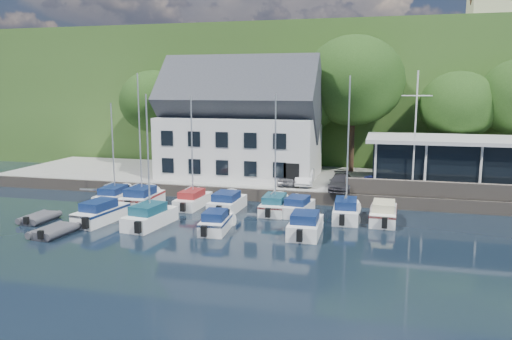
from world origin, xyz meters
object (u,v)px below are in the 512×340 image
object	(u,v)px
club_pavilion	(448,162)
boat_r1_2	(192,154)
car_silver	(288,177)
flagpole	(415,133)
boat_r1_5	(298,205)
boat_r2_0	(101,211)
car_white	(305,177)
boat_r2_2	(216,220)
car_blue	(374,182)
boat_r1_1	(140,146)
harbor_building	(241,129)
boat_r1_3	(227,201)
car_dgrey	(341,182)
dinghy_1	(54,230)
dinghy_0	(39,217)
boat_r2_3	(305,223)
boat_r1_0	(113,151)
boat_r2_1	(148,156)
boat_r1_4	(275,157)
boat_r1_7	(383,211)
boat_r1_6	(348,155)

from	to	relation	value
club_pavilion	boat_r1_2	xyz separation A→B (m)	(-19.42, -8.02, 1.08)
car_silver	flagpole	xyz separation A→B (m)	(10.10, -1.16, 4.09)
boat_r1_5	boat_r2_0	bearing A→B (deg)	-150.26
car_white	boat_r2_2	xyz separation A→B (m)	(-3.97, -11.77, -0.97)
car_white	car_blue	world-z (taller)	car_white
boat_r2_0	boat_r1_2	bearing A→B (deg)	58.95
boat_r1_1	harbor_building	bearing A→B (deg)	60.44
car_white	boat_r1_3	bearing A→B (deg)	-131.40
club_pavilion	car_dgrey	world-z (taller)	club_pavilion
car_dgrey	dinghy_1	distance (m)	21.62
car_blue	dinghy_0	xyz separation A→B (m)	(-22.33, -11.88, -1.26)
car_dgrey	boat_r2_3	size ratio (longest dim) A/B	0.79
flagpole	dinghy_0	bearing A→B (deg)	-155.79
dinghy_0	car_white	bearing A→B (deg)	39.18
club_pavilion	boat_r2_0	size ratio (longest dim) A/B	2.09
boat_r1_3	boat_r2_0	size ratio (longest dim) A/B	0.91
club_pavilion	boat_r1_5	distance (m)	14.09
car_silver	flagpole	size ratio (longest dim) A/B	0.39
boat_r1_0	boat_r1_3	xyz separation A→B (m)	(9.52, -0.18, -3.50)
boat_r1_1	dinghy_1	world-z (taller)	boat_r1_1
boat_r1_0	car_white	bearing A→B (deg)	20.89
car_blue	boat_r2_2	xyz separation A→B (m)	(-9.71, -11.00, -0.91)
car_dgrey	harbor_building	bearing A→B (deg)	157.11
flagpole	dinghy_1	bearing A→B (deg)	-147.88
car_silver	boat_r2_2	distance (m)	11.94
boat_r1_1	boat_r2_1	distance (m)	5.80
car_dgrey	boat_r1_4	world-z (taller)	boat_r1_4
boat_r1_0	boat_r1_7	bearing A→B (deg)	-4.11
boat_r1_5	boat_r2_2	distance (m)	7.07
boat_r1_3	boat_r1_2	bearing A→B (deg)	172.86
car_white	boat_r1_4	distance (m)	6.64
car_silver	boat_r1_1	bearing A→B (deg)	-149.73
boat_r1_1	boat_r1_4	world-z (taller)	boat_r1_1
car_blue	boat_r1_1	size ratio (longest dim) A/B	0.37
dinghy_0	harbor_building	bearing A→B (deg)	58.16
car_silver	boat_r1_7	world-z (taller)	car_silver
dinghy_0	dinghy_1	bearing A→B (deg)	-38.15
car_white	boat_r1_6	world-z (taller)	boat_r1_6
car_white	boat_r1_6	bearing A→B (deg)	-63.71
boat_r1_4	boat_r1_7	xyz separation A→B (m)	(7.82, -0.81, -3.38)
car_dgrey	boat_r1_2	distance (m)	12.11
boat_r1_2	dinghy_0	xyz separation A→B (m)	(-8.74, -6.70, -3.79)
boat_r2_0	dinghy_1	bearing A→B (deg)	-100.98
boat_r2_0	car_blue	bearing A→B (deg)	38.24
flagpole	boat_r1_2	world-z (taller)	flagpole
car_silver	boat_r1_5	xyz separation A→B (m)	(1.91, -6.11, -0.95)
boat_r1_0	dinghy_0	world-z (taller)	boat_r1_0
boat_r1_1	boat_r1_5	bearing A→B (deg)	2.62
car_white	boat_r2_3	bearing A→B (deg)	-84.98
flagpole	boat_r2_1	distance (m)	20.22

